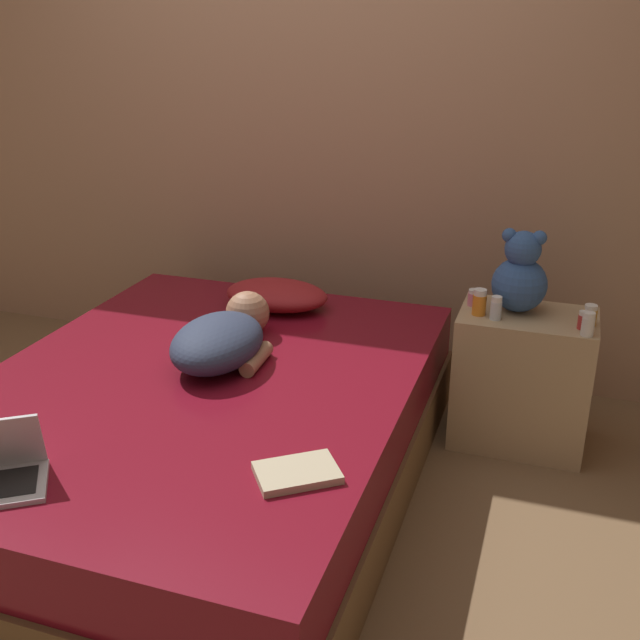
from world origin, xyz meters
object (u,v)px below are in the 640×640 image
Objects in this scene: person_lying at (224,337)px; book at (297,473)px; bottle_white at (588,324)px; bottle_red at (583,320)px; bottle_amber at (590,315)px; pillow at (277,295)px; bottle_clear at (496,308)px; bottle_pink at (473,298)px; teddy_bear at (520,276)px; bottle_orange at (479,302)px.

person_lying reaches higher than book.
bottle_red is (-0.02, 0.06, -0.01)m from bottle_white.
person_lying is 1.41m from bottle_amber.
pillow is 1.34m from book.
bottle_white is 0.32× the size of book.
bottle_clear is 1.32× the size of bottle_red.
bottle_amber is 0.86× the size of bottle_clear.
bottle_pink is (0.86, 0.59, 0.06)m from person_lying.
bottle_pink is at bearing 179.51° from teddy_bear.
pillow is 0.98m from bottle_clear.
pillow is at bearing -178.90° from teddy_bear.
bottle_orange is 1.11× the size of bottle_clear.
bottle_amber is at bearing 62.23° from bottle_red.
bottle_amber is at bearing -14.08° from teddy_bear.
bottle_clear reaches higher than pillow.
bottle_pink is (-0.04, 0.10, -0.02)m from bottle_orange.
bottle_amber is at bearing 9.09° from bottle_clear.
bottle_orange is (0.90, -0.08, 0.10)m from pillow.
bottle_white is 0.11m from bottle_amber.
bottle_red is at bearing 1.10° from bottle_clear.
pillow is at bearing -178.58° from bottle_pink.
bottle_orange is 1.17× the size of bottle_white.
teddy_bear is 3.71× the size of bottle_white.
bottle_white reaches higher than book.
bottle_pink is (-0.18, 0.00, -0.11)m from teddy_bear.
bottle_red is at bearing -4.41° from pillow.
bottle_white is at bearing -11.36° from bottle_orange.
pillow is at bearing 175.21° from bottle_orange.
bottle_clear reaches higher than bottle_pink.
bottle_clear is (-0.35, -0.06, 0.01)m from bottle_amber.
bottle_amber reaches higher than bottle_pink.
bottle_white is (1.32, -0.16, 0.09)m from pillow.
book is at bearing -53.22° from person_lying.
bottle_clear is (-0.07, -0.13, -0.10)m from teddy_bear.
bottle_pink is (0.87, 0.02, 0.08)m from pillow.
bottle_orange reaches higher than bottle_white.
person_lying is 1.37m from bottle_red.
bottle_amber reaches higher than person_lying.
bottle_red is (0.33, 0.01, -0.01)m from bottle_clear.
teddy_bear is 1.36m from book.
person_lying is 6.99× the size of bottle_white.
bottle_orange is at bearing -4.79° from pillow.
teddy_bear is at bearing 1.10° from pillow.
pillow is 1.39× the size of teddy_bear.
bottle_amber is 0.29× the size of book.
bottle_white is at bearing -71.80° from bottle_red.
bottle_red is 0.26× the size of book.
teddy_bear reaches higher than pillow.
person_lying reaches higher than pillow.
bottle_orange reaches higher than bottle_amber.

